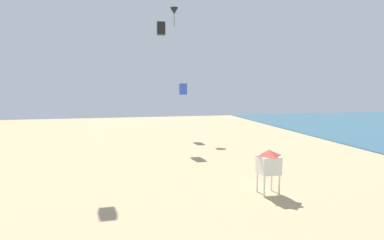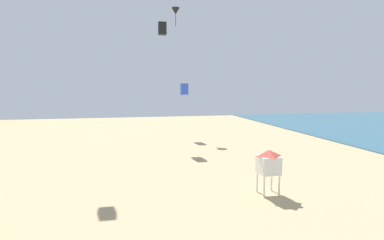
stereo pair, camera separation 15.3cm
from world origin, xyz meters
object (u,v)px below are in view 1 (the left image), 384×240
(lifeguard_stand, at_px, (269,162))
(kite_blue_box_2, at_px, (183,89))
(kite_black_delta, at_px, (174,11))
(kite_black_box, at_px, (161,29))

(lifeguard_stand, relative_size, kite_blue_box_2, 1.92)
(kite_blue_box_2, bearing_deg, kite_black_delta, 92.06)
(kite_black_box, height_order, kite_black_delta, kite_black_delta)
(kite_blue_box_2, bearing_deg, kite_black_box, -146.22)
(kite_blue_box_2, height_order, kite_black_delta, kite_black_delta)
(kite_black_delta, bearing_deg, kite_blue_box_2, -87.94)
(kite_black_delta, bearing_deg, lifeguard_stand, -87.26)
(lifeguard_stand, height_order, kite_black_delta, kite_black_delta)
(lifeguard_stand, distance_m, kite_black_box, 21.46)
(lifeguard_stand, height_order, kite_blue_box_2, kite_blue_box_2)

